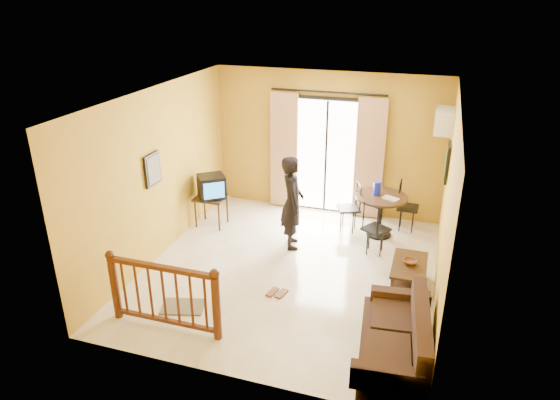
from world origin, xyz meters
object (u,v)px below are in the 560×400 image
(dining_table, at_px, (381,204))
(coffee_table, at_px, (409,272))
(television, at_px, (212,187))
(standing_person, at_px, (292,203))
(sofa, at_px, (398,343))

(dining_table, bearing_deg, coffee_table, -68.11)
(television, bearing_deg, standing_person, -48.32)
(television, height_order, coffee_table, television)
(dining_table, xyz_separation_m, coffee_table, (0.65, -1.61, -0.35))
(television, height_order, standing_person, standing_person)
(television, xyz_separation_m, coffee_table, (3.72, -1.07, -0.52))
(television, distance_m, dining_table, 3.12)
(coffee_table, xyz_separation_m, sofa, (0.00, -1.75, 0.03))
(dining_table, distance_m, coffee_table, 1.77)
(sofa, bearing_deg, coffee_table, 84.30)
(coffee_table, distance_m, sofa, 1.75)
(coffee_table, relative_size, standing_person, 0.55)
(dining_table, distance_m, standing_person, 1.67)
(dining_table, xyz_separation_m, standing_person, (-1.41, -0.88, 0.21))
(coffee_table, distance_m, standing_person, 2.25)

